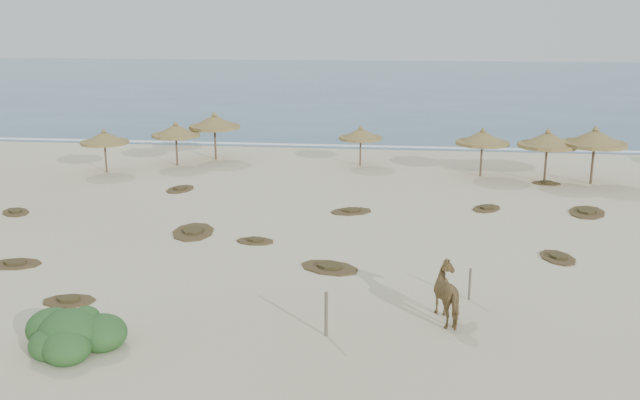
{
  "coord_description": "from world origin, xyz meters",
  "views": [
    {
      "loc": [
        3.04,
        -23.41,
        8.9
      ],
      "look_at": [
        -0.37,
        5.0,
        1.49
      ],
      "focal_mm": 40.0,
      "sensor_mm": 36.0,
      "label": 1
    }
  ],
  "objects_px": {
    "palapa_0": "(104,138)",
    "bush": "(72,334)",
    "palapa_1": "(176,131)",
    "horse": "(451,294)"
  },
  "relations": [
    {
      "from": "palapa_1",
      "to": "horse",
      "type": "xyz_separation_m",
      "value": [
        15.32,
        -21.3,
        -1.28
      ]
    },
    {
      "from": "palapa_0",
      "to": "horse",
      "type": "relative_size",
      "value": 1.77
    },
    {
      "from": "palapa_0",
      "to": "horse",
      "type": "xyz_separation_m",
      "value": [
        18.81,
        -18.87,
        -1.17
      ]
    },
    {
      "from": "horse",
      "to": "bush",
      "type": "xyz_separation_m",
      "value": [
        -10.44,
        -3.11,
        -0.42
      ]
    },
    {
      "from": "palapa_0",
      "to": "palapa_1",
      "type": "xyz_separation_m",
      "value": [
        3.49,
        2.43,
        0.11
      ]
    },
    {
      "from": "palapa_1",
      "to": "horse",
      "type": "distance_m",
      "value": 26.27
    },
    {
      "from": "palapa_0",
      "to": "bush",
      "type": "xyz_separation_m",
      "value": [
        8.37,
        -21.98,
        -1.59
      ]
    },
    {
      "from": "horse",
      "to": "bush",
      "type": "distance_m",
      "value": 10.91
    },
    {
      "from": "palapa_0",
      "to": "bush",
      "type": "distance_m",
      "value": 23.57
    },
    {
      "from": "bush",
      "to": "palapa_0",
      "type": "bearing_deg",
      "value": 110.85
    }
  ]
}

